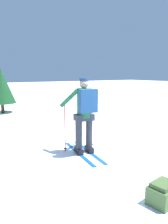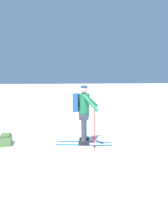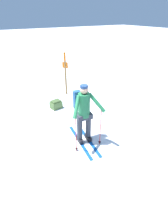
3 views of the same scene
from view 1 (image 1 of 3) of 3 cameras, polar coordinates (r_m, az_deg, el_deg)
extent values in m
plane|color=white|center=(5.28, 8.82, -9.93)|extent=(80.00, 80.00, 0.00)
cube|color=#144C9E|center=(5.04, -1.37, -10.76)|extent=(1.61, 0.34, 0.01)
cube|color=black|center=(5.01, -1.37, -10.07)|extent=(0.31, 0.15, 0.12)
cylinder|color=#2D333D|center=(4.89, -1.39, -5.53)|extent=(0.15, 0.15, 0.70)
cube|color=#144C9E|center=(5.14, 1.34, -10.35)|extent=(1.61, 0.34, 0.01)
cube|color=black|center=(5.11, 1.34, -9.66)|extent=(0.31, 0.15, 0.12)
cylinder|color=#2D333D|center=(4.99, 1.36, -5.21)|extent=(0.15, 0.15, 0.70)
cube|color=#2D333D|center=(4.85, 0.00, -1.36)|extent=(0.32, 0.44, 0.14)
cylinder|color=#1E663D|center=(4.80, 0.00, 2.38)|extent=(0.31, 0.31, 0.64)
sphere|color=tan|center=(4.76, 0.00, 7.43)|extent=(0.21, 0.21, 0.21)
cylinder|color=navy|center=(4.76, 0.00, 8.48)|extent=(0.20, 0.20, 0.06)
cube|color=navy|center=(4.59, 1.16, 2.92)|extent=(0.20, 0.40, 0.50)
cylinder|color=red|center=(5.06, -5.01, -4.00)|extent=(0.02, 0.02, 1.14)
cylinder|color=black|center=(5.21, -4.92, -9.44)|extent=(0.07, 0.07, 0.01)
cylinder|color=#1E663D|center=(4.86, -3.84, 3.64)|extent=(0.50, 0.30, 0.45)
cylinder|color=red|center=(5.32, 2.12, -3.26)|extent=(0.02, 0.02, 1.14)
cylinder|color=black|center=(5.46, 2.09, -8.47)|extent=(0.07, 0.07, 0.01)
cylinder|color=#1E663D|center=(5.07, 1.96, 3.93)|extent=(0.43, 0.41, 0.45)
cube|color=#4C6B38|center=(3.43, 19.88, -19.68)|extent=(0.36, 0.44, 0.26)
cube|color=#415B2F|center=(3.36, 20.05, -17.31)|extent=(0.29, 0.37, 0.06)
cylinder|color=#4C331E|center=(10.71, -20.46, 1.01)|extent=(0.14, 0.14, 0.45)
cone|color=#14421E|center=(10.61, -20.80, 6.44)|extent=(1.22, 1.22, 1.59)
camera|label=2|loc=(8.18, 32.37, 9.66)|focal=28.00mm
camera|label=3|loc=(8.84, -0.34, 19.37)|focal=28.00mm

